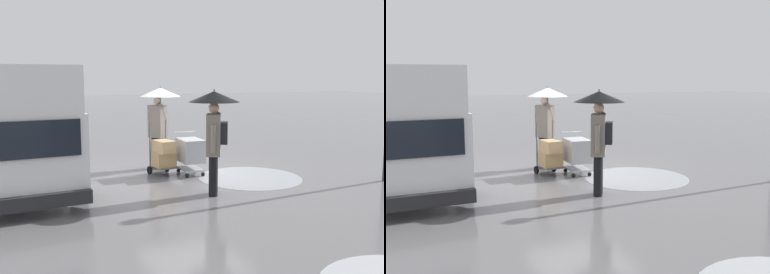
% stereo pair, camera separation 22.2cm
% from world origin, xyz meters
% --- Properties ---
extents(ground_plane, '(90.00, 90.00, 0.00)m').
position_xyz_m(ground_plane, '(0.00, 0.00, 0.00)').
color(ground_plane, slate).
extents(slush_patch_under_van, '(2.46, 2.46, 0.01)m').
position_xyz_m(slush_patch_under_van, '(-0.90, 1.26, 0.00)').
color(slush_patch_under_van, '#999BA0').
rests_on(slush_patch_under_van, ground).
extents(cargo_van_parked_right, '(2.40, 5.43, 2.60)m').
position_xyz_m(cargo_van_parked_right, '(4.18, 0.17, 1.18)').
color(cargo_van_parked_right, white).
rests_on(cargo_van_parked_right, ground).
extents(shopping_cart_vendor, '(0.58, 0.84, 1.02)m').
position_xyz_m(shopping_cart_vendor, '(0.25, 0.36, 0.57)').
color(shopping_cart_vendor, '#B2B2B7').
rests_on(shopping_cart_vendor, ground).
extents(hand_dolly_boxes, '(0.61, 0.77, 1.32)m').
position_xyz_m(hand_dolly_boxes, '(0.90, 0.20, 0.52)').
color(hand_dolly_boxes, '#515156').
rests_on(hand_dolly_boxes, ground).
extents(pedestrian_pink_side, '(1.04, 1.04, 2.15)m').
position_xyz_m(pedestrian_pink_side, '(0.72, -0.60, 1.58)').
color(pedestrian_pink_side, black).
rests_on(pedestrian_pink_side, ground).
extents(pedestrian_black_side, '(1.04, 1.04, 2.15)m').
position_xyz_m(pedestrian_black_side, '(0.53, 2.23, 1.57)').
color(pedestrian_black_side, black).
rests_on(pedestrian_black_side, ground).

